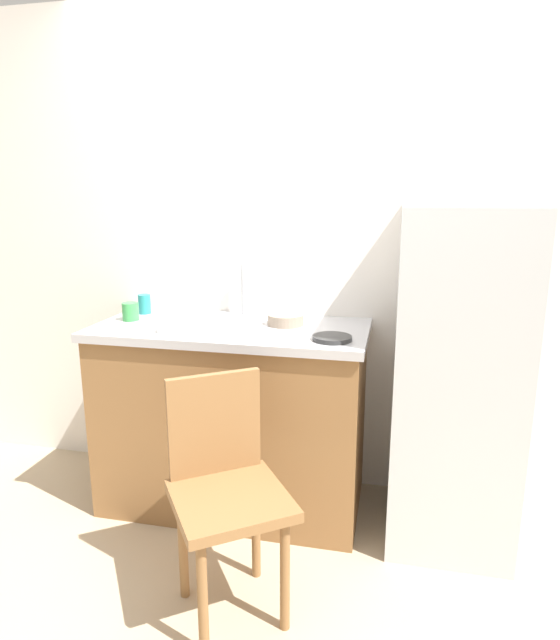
{
  "coord_description": "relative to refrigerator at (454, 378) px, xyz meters",
  "views": [
    {
      "loc": [
        0.45,
        -1.71,
        1.54
      ],
      "look_at": [
        -0.07,
        0.6,
        0.98
      ],
      "focal_mm": 29.83,
      "sensor_mm": 36.0,
      "label": 1
    }
  ],
  "objects": [
    {
      "name": "ground_plane",
      "position": [
        -0.72,
        -0.64,
        -0.75
      ],
      "size": [
        8.0,
        8.0,
        0.0
      ],
      "primitive_type": "plane",
      "color": "tan"
    },
    {
      "name": "back_wall",
      "position": [
        -0.72,
        0.36,
        0.5
      ],
      "size": [
        4.8,
        0.1,
        2.5
      ],
      "primitive_type": "cube",
      "color": "white",
      "rests_on": "ground_plane"
    },
    {
      "name": "cabinet_base",
      "position": [
        -1.03,
        0.01,
        -0.3
      ],
      "size": [
        1.26,
        0.6,
        0.89
      ],
      "primitive_type": "cube",
      "color": "olive",
      "rests_on": "ground_plane"
    },
    {
      "name": "countertop",
      "position": [
        -1.03,
        0.01,
        0.16
      ],
      "size": [
        1.3,
        0.64,
        0.04
      ],
      "primitive_type": "cube",
      "color": "#B7B7BC",
      "rests_on": "cabinet_base"
    },
    {
      "name": "faucet",
      "position": [
        -1.05,
        0.26,
        0.31
      ],
      "size": [
        0.02,
        0.02,
        0.26
      ],
      "primitive_type": "cylinder",
      "color": "#B7B7BC",
      "rests_on": "countertop"
    },
    {
      "name": "refrigerator",
      "position": [
        0.0,
        0.0,
        0.0
      ],
      "size": [
        0.52,
        0.63,
        1.5
      ],
      "primitive_type": "cube",
      "color": "silver",
      "rests_on": "ground_plane"
    },
    {
      "name": "chair",
      "position": [
        -0.85,
        -0.67,
        -0.25
      ],
      "size": [
        0.56,
        0.56,
        0.89
      ],
      "rotation": [
        0.0,
        0.0,
        0.61
      ],
      "color": "olive",
      "rests_on": "ground_plane"
    },
    {
      "name": "dish_tray",
      "position": [
        -1.17,
        -0.11,
        0.21
      ],
      "size": [
        0.28,
        0.2,
        0.05
      ],
      "primitive_type": "cube",
      "color": "white",
      "rests_on": "countertop"
    },
    {
      "name": "terracotta_bowl",
      "position": [
        -0.78,
        0.08,
        0.21
      ],
      "size": [
        0.17,
        0.17,
        0.05
      ],
      "primitive_type": "cylinder",
      "color": "gray",
      "rests_on": "countertop"
    },
    {
      "name": "hotplate",
      "position": [
        -0.53,
        -0.15,
        0.19
      ],
      "size": [
        0.17,
        0.17,
        0.02
      ],
      "primitive_type": "cylinder",
      "color": "#2D2D2D",
      "rests_on": "countertop"
    },
    {
      "name": "cup_green",
      "position": [
        -1.56,
        0.01,
        0.23
      ],
      "size": [
        0.08,
        0.08,
        0.09
      ],
      "primitive_type": "cylinder",
      "color": "green",
      "rests_on": "countertop"
    },
    {
      "name": "cup_teal",
      "position": [
        -1.56,
        0.16,
        0.23
      ],
      "size": [
        0.06,
        0.06,
        0.1
      ],
      "primitive_type": "cylinder",
      "color": "teal",
      "rests_on": "countertop"
    }
  ]
}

